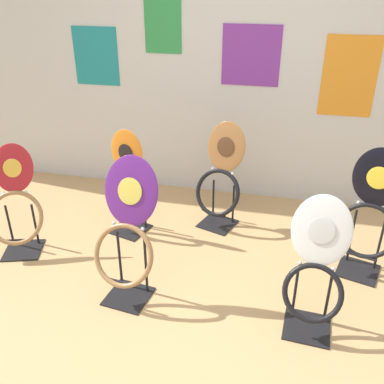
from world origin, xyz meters
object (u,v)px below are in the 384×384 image
object	(u,v)px
toilet_seat_display_white_plain	(316,271)
toilet_seat_display_woodgrain	(220,181)
toilet_seat_display_purple_note	(127,234)
toilet_seat_display_crimson_swirl	(16,208)
paint_can	(316,235)
toilet_seat_display_orange_sun	(127,185)
toilet_seat_display_jazz_black	(370,217)

from	to	relation	value
toilet_seat_display_white_plain	toilet_seat_display_woodgrain	distance (m)	1.28
toilet_seat_display_purple_note	toilet_seat_display_crimson_swirl	bearing A→B (deg)	163.41
toilet_seat_display_crimson_swirl	paint_can	world-z (taller)	toilet_seat_display_crimson_swirl
toilet_seat_display_purple_note	toilet_seat_display_woodgrain	size ratio (longest dim) A/B	1.08
toilet_seat_display_white_plain	paint_can	size ratio (longest dim) A/B	6.14
toilet_seat_display_crimson_swirl	toilet_seat_display_woodgrain	world-z (taller)	toilet_seat_display_woodgrain
toilet_seat_display_crimson_swirl	paint_can	bearing A→B (deg)	15.35
toilet_seat_display_crimson_swirl	toilet_seat_display_woodgrain	bearing A→B (deg)	26.85
toilet_seat_display_purple_note	toilet_seat_display_white_plain	bearing A→B (deg)	-0.97
toilet_seat_display_woodgrain	toilet_seat_display_orange_sun	bearing A→B (deg)	-159.11
paint_can	toilet_seat_display_crimson_swirl	bearing A→B (deg)	-164.65
toilet_seat_display_jazz_black	toilet_seat_display_white_plain	xyz separation A→B (m)	(-0.37, -0.62, -0.06)
toilet_seat_display_orange_sun	toilet_seat_display_woodgrain	xyz separation A→B (m)	(0.72, 0.27, -0.02)
toilet_seat_display_woodgrain	paint_can	size ratio (longest dim) A/B	6.53
toilet_seat_display_white_plain	paint_can	distance (m)	1.00
toilet_seat_display_purple_note	paint_can	world-z (taller)	toilet_seat_display_purple_note
toilet_seat_display_jazz_black	toilet_seat_display_woodgrain	world-z (taller)	toilet_seat_display_jazz_black
toilet_seat_display_orange_sun	toilet_seat_display_jazz_black	world-z (taller)	toilet_seat_display_jazz_black
toilet_seat_display_jazz_black	toilet_seat_display_white_plain	distance (m)	0.72
toilet_seat_display_orange_sun	toilet_seat_display_crimson_swirl	size ratio (longest dim) A/B	1.07
toilet_seat_display_woodgrain	toilet_seat_display_jazz_black	bearing A→B (deg)	-21.06
toilet_seat_display_white_plain	toilet_seat_display_orange_sun	bearing A→B (deg)	152.01
toilet_seat_display_crimson_swirl	paint_can	distance (m)	2.35
toilet_seat_display_purple_note	paint_can	size ratio (longest dim) A/B	7.07
toilet_seat_display_orange_sun	toilet_seat_display_woodgrain	bearing A→B (deg)	20.89
toilet_seat_display_crimson_swirl	toilet_seat_display_woodgrain	xyz separation A→B (m)	(1.44, 0.73, 0.03)
toilet_seat_display_jazz_black	toilet_seat_display_white_plain	world-z (taller)	toilet_seat_display_jazz_black
toilet_seat_display_crimson_swirl	toilet_seat_display_purple_note	bearing A→B (deg)	-16.59
toilet_seat_display_orange_sun	toilet_seat_display_crimson_swirl	world-z (taller)	toilet_seat_display_orange_sun
toilet_seat_display_orange_sun	toilet_seat_display_woodgrain	size ratio (longest dim) A/B	0.99
toilet_seat_display_purple_note	toilet_seat_display_white_plain	xyz separation A→B (m)	(1.17, -0.02, -0.07)
toilet_seat_display_orange_sun	paint_can	world-z (taller)	toilet_seat_display_orange_sun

